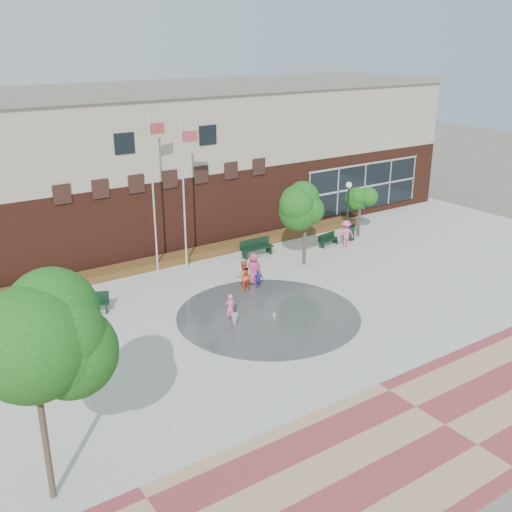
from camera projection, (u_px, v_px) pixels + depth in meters
ground at (310, 341)px, 25.06m from camera, size 120.00×120.00×0.00m
plaza_concrete at (256, 308)px, 28.15m from camera, size 46.00×18.00×0.01m
paver_band at (445, 425)px, 19.63m from camera, size 46.00×6.00×0.01m
splash_pad at (268, 315)px, 27.38m from camera, size 8.40×8.40×0.01m
library_building at (133, 163)px, 37.00m from camera, size 44.40×10.40×9.20m
flower_bed at (181, 261)px, 34.04m from camera, size 26.00×1.20×0.40m
flagpole_left at (154, 187)px, 31.10m from camera, size 0.98×0.22×8.35m
flagpole_right at (184, 190)px, 31.43m from camera, size 0.97×0.20×7.93m
lamp_right at (348, 203)px, 37.24m from camera, size 0.38×0.38×3.61m
bench_left at (88, 307)px, 27.45m from camera, size 1.99×1.22×0.97m
bench_mid at (257, 251)px, 34.67m from camera, size 2.04×0.59×1.03m
bench_right at (328, 242)px, 36.46m from camera, size 1.58×0.69×0.77m
trash_can at (350, 233)px, 37.43m from camera, size 0.58×0.58×0.96m
tree_big_left at (32, 347)px, 14.95m from camera, size 4.11×4.11×6.56m
tree_mid at (306, 206)px, 32.34m from camera, size 2.76×2.76×4.66m
tree_small_right at (360, 200)px, 37.43m from camera, size 1.93×1.93×3.30m
water_jet_a at (235, 328)px, 26.19m from camera, size 0.33×0.33×0.64m
water_jet_b at (274, 323)px, 26.66m from camera, size 0.18×0.18×0.41m
child_splash at (230, 308)px, 26.59m from camera, size 0.49×0.33×1.31m
adult_red at (243, 276)px, 29.75m from camera, size 0.79×0.62×1.61m
adult_pink at (254, 269)px, 30.61m from camera, size 0.97×0.86×1.66m
child_blue at (258, 280)px, 30.13m from camera, size 0.63×0.43×0.99m
person_bench at (346, 234)px, 35.97m from camera, size 1.20×0.84×1.70m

